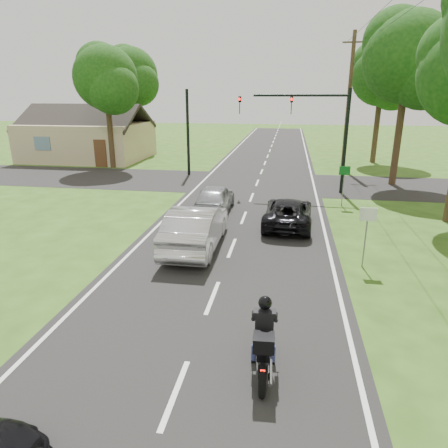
{
  "coord_description": "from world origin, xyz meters",
  "views": [
    {
      "loc": [
        2.01,
        -10.27,
        5.71
      ],
      "look_at": [
        -0.15,
        3.0,
        1.3
      ],
      "focal_mm": 32.0,
      "sensor_mm": 36.0,
      "label": 1
    }
  ],
  "objects_px": {
    "utility_pole_far": "(348,102)",
    "sign_green": "(344,176)",
    "silver_sedan": "(196,227)",
    "dark_suv": "(288,212)",
    "sign_white": "(367,223)",
    "motorcycle_rider": "(264,344)",
    "traffic_signal": "(314,122)",
    "silver_suv": "(215,198)"
  },
  "relations": [
    {
      "from": "sign_white",
      "to": "sign_green",
      "type": "bearing_deg",
      "value": 88.57
    },
    {
      "from": "utility_pole_far",
      "to": "sign_white",
      "type": "relative_size",
      "value": 4.71
    },
    {
      "from": "silver_sedan",
      "to": "utility_pole_far",
      "type": "xyz_separation_m",
      "value": [
        7.57,
        18.17,
        4.25
      ]
    },
    {
      "from": "silver_sedan",
      "to": "sign_white",
      "type": "relative_size",
      "value": 2.36
    },
    {
      "from": "utility_pole_far",
      "to": "sign_green",
      "type": "xyz_separation_m",
      "value": [
        -1.3,
        -11.02,
        -3.49
      ]
    },
    {
      "from": "utility_pole_far",
      "to": "sign_green",
      "type": "distance_m",
      "value": 11.63
    },
    {
      "from": "motorcycle_rider",
      "to": "utility_pole_far",
      "type": "bearing_deg",
      "value": 77.13
    },
    {
      "from": "sign_green",
      "to": "motorcycle_rider",
      "type": "bearing_deg",
      "value": -102.89
    },
    {
      "from": "sign_white",
      "to": "sign_green",
      "type": "xyz_separation_m",
      "value": [
        0.2,
        8.0,
        0.0
      ]
    },
    {
      "from": "silver_suv",
      "to": "sign_white",
      "type": "bearing_deg",
      "value": 135.94
    },
    {
      "from": "silver_sedan",
      "to": "sign_green",
      "type": "height_order",
      "value": "sign_green"
    },
    {
      "from": "utility_pole_far",
      "to": "sign_green",
      "type": "bearing_deg",
      "value": -96.73
    },
    {
      "from": "motorcycle_rider",
      "to": "sign_white",
      "type": "distance_m",
      "value": 6.82
    },
    {
      "from": "motorcycle_rider",
      "to": "silver_sedan",
      "type": "bearing_deg",
      "value": 111.25
    },
    {
      "from": "traffic_signal",
      "to": "utility_pole_far",
      "type": "height_order",
      "value": "utility_pole_far"
    },
    {
      "from": "traffic_signal",
      "to": "sign_white",
      "type": "bearing_deg",
      "value": -82.95
    },
    {
      "from": "silver_suv",
      "to": "traffic_signal",
      "type": "bearing_deg",
      "value": -134.61
    },
    {
      "from": "sign_white",
      "to": "utility_pole_far",
      "type": "bearing_deg",
      "value": 85.49
    },
    {
      "from": "sign_green",
      "to": "utility_pole_far",
      "type": "bearing_deg",
      "value": 83.27
    },
    {
      "from": "motorcycle_rider",
      "to": "silver_sedan",
      "type": "distance_m",
      "value": 7.55
    },
    {
      "from": "silver_sedan",
      "to": "sign_white",
      "type": "height_order",
      "value": "sign_white"
    },
    {
      "from": "sign_green",
      "to": "dark_suv",
      "type": "bearing_deg",
      "value": -126.54
    },
    {
      "from": "silver_sedan",
      "to": "silver_suv",
      "type": "height_order",
      "value": "silver_sedan"
    },
    {
      "from": "motorcycle_rider",
      "to": "utility_pole_far",
      "type": "xyz_separation_m",
      "value": [
        4.51,
        25.07,
        4.37
      ]
    },
    {
      "from": "dark_suv",
      "to": "traffic_signal",
      "type": "xyz_separation_m",
      "value": [
        1.24,
        6.8,
        3.51
      ]
    },
    {
      "from": "dark_suv",
      "to": "silver_sedan",
      "type": "bearing_deg",
      "value": 46.35
    },
    {
      "from": "dark_suv",
      "to": "sign_white",
      "type": "relative_size",
      "value": 2.09
    },
    {
      "from": "dark_suv",
      "to": "silver_sedan",
      "type": "height_order",
      "value": "silver_sedan"
    },
    {
      "from": "silver_sedan",
      "to": "silver_suv",
      "type": "xyz_separation_m",
      "value": [
        -0.2,
        5.05,
        -0.13
      ]
    },
    {
      "from": "traffic_signal",
      "to": "sign_green",
      "type": "distance_m",
      "value": 4.24
    },
    {
      "from": "utility_pole_far",
      "to": "silver_sedan",
      "type": "bearing_deg",
      "value": -112.63
    },
    {
      "from": "motorcycle_rider",
      "to": "sign_white",
      "type": "relative_size",
      "value": 0.99
    },
    {
      "from": "motorcycle_rider",
      "to": "utility_pole_far",
      "type": "relative_size",
      "value": 0.21
    },
    {
      "from": "sign_white",
      "to": "motorcycle_rider",
      "type": "bearing_deg",
      "value": -116.49
    },
    {
      "from": "sign_green",
      "to": "silver_sedan",
      "type": "bearing_deg",
      "value": -131.26
    },
    {
      "from": "utility_pole_far",
      "to": "sign_green",
      "type": "height_order",
      "value": "utility_pole_far"
    },
    {
      "from": "sign_white",
      "to": "silver_sedan",
      "type": "bearing_deg",
      "value": 172.04
    },
    {
      "from": "dark_suv",
      "to": "traffic_signal",
      "type": "height_order",
      "value": "traffic_signal"
    },
    {
      "from": "traffic_signal",
      "to": "sign_green",
      "type": "xyz_separation_m",
      "value": [
        1.56,
        -3.02,
        -2.54
      ]
    },
    {
      "from": "dark_suv",
      "to": "sign_white",
      "type": "bearing_deg",
      "value": 123.94
    },
    {
      "from": "utility_pole_far",
      "to": "motorcycle_rider",
      "type": "bearing_deg",
      "value": -100.21
    },
    {
      "from": "silver_sedan",
      "to": "silver_suv",
      "type": "bearing_deg",
      "value": -88.47
    }
  ]
}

